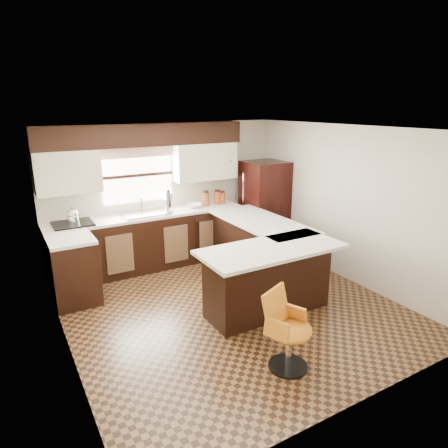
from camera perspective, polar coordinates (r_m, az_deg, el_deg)
floor at (r=5.65m, az=0.84°, el=-11.68°), size 4.40×4.40×0.00m
ceiling at (r=4.97m, az=0.96°, el=13.43°), size 4.40×4.40×0.00m
wall_back at (r=7.10m, az=-8.28°, el=4.48°), size 4.40×0.00×4.40m
wall_front at (r=3.60m, az=19.39°, el=-8.67°), size 4.40×0.00×4.40m
wall_left at (r=4.53m, az=-22.59°, el=-3.75°), size 0.00×4.40×4.40m
wall_right at (r=6.48m, az=17.07°, el=2.73°), size 0.00×4.40×4.40m
base_cab_back at (r=6.88m, az=-10.55°, el=-2.53°), size 3.30×0.60×0.90m
base_cab_left at (r=5.99m, az=-20.67°, el=-6.32°), size 0.60×0.70×0.90m
counter_back at (r=6.74m, az=-10.76°, el=1.27°), size 3.30×0.60×0.04m
counter_left at (r=5.83m, az=-21.15°, el=-2.04°), size 0.60×0.70×0.04m
soffit at (r=6.66m, az=-11.34°, el=12.40°), size 3.40×0.35×0.36m
upper_cab_left at (r=6.42m, az=-21.47°, el=6.93°), size 0.94×0.35×0.64m
upper_cab_right at (r=7.13m, az=-2.79°, el=8.93°), size 1.14×0.35×0.64m
window_pane at (r=6.85m, az=-12.24°, el=6.81°), size 1.20×0.02×0.90m
valance at (r=6.76m, az=-12.34°, el=10.02°), size 1.30×0.06×0.18m
sink at (r=6.70m, az=-11.13°, el=1.48°), size 0.75×0.45×0.03m
dishwasher at (r=7.02m, az=-2.05°, el=-2.04°), size 0.58×0.03×0.78m
cooktop at (r=6.44m, az=-20.81°, el=0.04°), size 0.58×0.50×0.02m
peninsula_long at (r=6.39m, az=4.93°, el=-3.83°), size 0.60×1.95×0.90m
peninsula_return at (r=5.37m, az=6.27°, el=-7.98°), size 1.65×0.60×0.90m
counter_pen_long at (r=6.26m, az=5.42°, el=0.30°), size 0.84×1.95×0.04m
counter_pen_return at (r=5.11m, az=6.85°, el=-3.57°), size 1.89×0.84×0.04m
refrigerator at (r=7.50m, az=5.76°, el=2.46°), size 0.73×0.70×1.69m
bar_chair at (r=4.33m, az=9.35°, el=-14.93°), size 0.60×0.60×0.86m
kettle at (r=6.41m, az=-20.82°, el=1.19°), size 0.18×0.18×0.24m
percolator at (r=6.82m, az=-7.92°, el=3.20°), size 0.13×0.13×0.33m
mixing_bowl at (r=7.04m, az=-4.33°, el=2.63°), size 0.33×0.33×0.06m
canister_large at (r=7.14m, az=-2.61°, el=3.59°), size 0.12×0.12×0.24m
canister_med at (r=7.25m, az=-0.93°, el=3.77°), size 0.12×0.12×0.23m
canister_small at (r=7.30m, az=-0.33°, el=3.73°), size 0.13×0.13×0.20m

